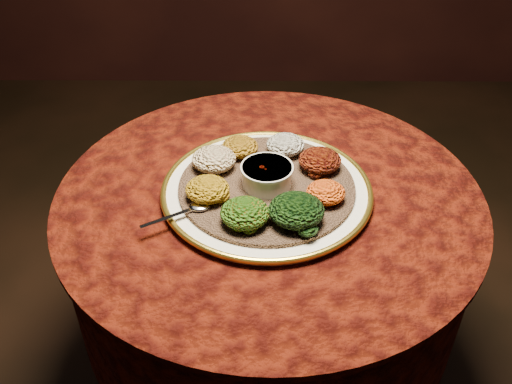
{
  "coord_description": "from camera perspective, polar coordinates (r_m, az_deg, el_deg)",
  "views": [
    {
      "loc": [
        -0.02,
        -1.01,
        1.52
      ],
      "look_at": [
        -0.03,
        -0.03,
        0.76
      ],
      "focal_mm": 40.0,
      "sensor_mm": 36.0,
      "label": 1
    }
  ],
  "objects": [
    {
      "name": "platter",
      "position": [
        1.27,
        1.07,
        0.19
      ],
      "size": [
        0.6,
        0.6,
        0.02
      ],
      "rotation": [
        0.0,
        0.0,
        -0.43
      ],
      "color": "white",
      "rests_on": "table"
    },
    {
      "name": "portion_mixveg",
      "position": [
        1.14,
        -1.11,
        -2.11
      ],
      "size": [
        0.1,
        0.1,
        0.05
      ],
      "primitive_type": "ellipsoid",
      "color": "#992D09",
      "rests_on": "injera"
    },
    {
      "name": "spoon",
      "position": [
        1.19,
        -6.19,
        -1.61
      ],
      "size": [
        0.14,
        0.09,
        0.01
      ],
      "rotation": [
        0.0,
        0.0,
        -2.61
      ],
      "color": "silver",
      "rests_on": "injera"
    },
    {
      "name": "injera",
      "position": [
        1.26,
        1.08,
        0.58
      ],
      "size": [
        0.42,
        0.42,
        0.01
      ],
      "primitive_type": "cylinder",
      "rotation": [
        0.0,
        0.0,
        0.09
      ],
      "color": "brown",
      "rests_on": "platter"
    },
    {
      "name": "table",
      "position": [
        1.4,
        1.21,
        -5.84
      ],
      "size": [
        0.96,
        0.96,
        0.73
      ],
      "color": "black",
      "rests_on": "ground"
    },
    {
      "name": "stew_bowl",
      "position": [
        1.24,
        1.1,
        1.78
      ],
      "size": [
        0.12,
        0.12,
        0.05
      ],
      "color": "silver",
      "rests_on": "injera"
    },
    {
      "name": "portion_shiro",
      "position": [
        1.34,
        -1.62,
        4.55
      ],
      "size": [
        0.09,
        0.08,
        0.04
      ],
      "primitive_type": "ellipsoid",
      "color": "#955F12",
      "rests_on": "injera"
    },
    {
      "name": "portion_gomen",
      "position": [
        1.15,
        4.06,
        -1.83
      ],
      "size": [
        0.11,
        0.11,
        0.05
      ],
      "primitive_type": "ellipsoid",
      "color": "black",
      "rests_on": "injera"
    },
    {
      "name": "portion_kitfo",
      "position": [
        1.3,
        6.4,
        3.17
      ],
      "size": [
        0.1,
        0.09,
        0.05
      ],
      "primitive_type": "ellipsoid",
      "color": "black",
      "rests_on": "injera"
    },
    {
      "name": "portion_tikil",
      "position": [
        1.21,
        7.0,
        -0.03
      ],
      "size": [
        0.08,
        0.08,
        0.04
      ],
      "primitive_type": "ellipsoid",
      "color": "#B36D0E",
      "rests_on": "injera"
    },
    {
      "name": "portion_kik",
      "position": [
        1.21,
        -4.88,
        0.28
      ],
      "size": [
        0.09,
        0.09,
        0.05
      ],
      "primitive_type": "ellipsoid",
      "color": "#AD770F",
      "rests_on": "injera"
    },
    {
      "name": "portion_timatim",
      "position": [
        1.3,
        -4.22,
        3.3
      ],
      "size": [
        0.1,
        0.1,
        0.05
      ],
      "primitive_type": "ellipsoid",
      "color": "#700B06",
      "rests_on": "injera"
    },
    {
      "name": "portion_ayib",
      "position": [
        1.35,
        2.95,
        4.75
      ],
      "size": [
        0.09,
        0.09,
        0.04
      ],
      "primitive_type": "ellipsoid",
      "color": "beige",
      "rests_on": "injera"
    }
  ]
}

